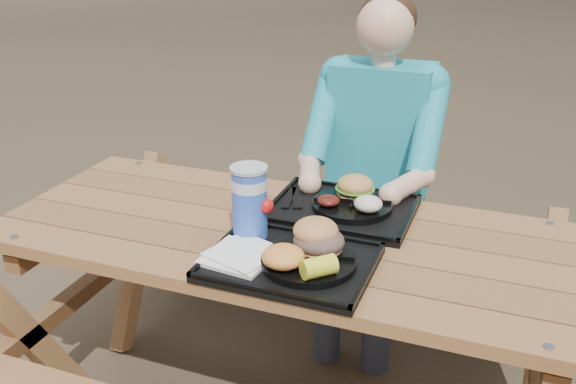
% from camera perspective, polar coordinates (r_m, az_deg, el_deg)
% --- Properties ---
extents(picnic_table, '(1.80, 1.49, 0.75)m').
position_cam_1_polar(picnic_table, '(2.16, -0.00, -12.39)').
color(picnic_table, '#999999').
rests_on(picnic_table, ground).
extents(tray_near, '(0.45, 0.35, 0.02)m').
position_cam_1_polar(tray_near, '(1.77, 0.20, -6.39)').
color(tray_near, black).
rests_on(tray_near, picnic_table).
extents(tray_far, '(0.45, 0.35, 0.02)m').
position_cam_1_polar(tray_far, '(2.08, 4.83, -1.66)').
color(tray_far, black).
rests_on(tray_far, picnic_table).
extents(plate_near, '(0.26, 0.26, 0.02)m').
position_cam_1_polar(plate_near, '(1.74, 1.85, -6.21)').
color(plate_near, black).
rests_on(plate_near, tray_near).
extents(plate_far, '(0.26, 0.26, 0.02)m').
position_cam_1_polar(plate_far, '(2.08, 5.72, -1.17)').
color(plate_far, black).
rests_on(plate_far, tray_far).
extents(napkin_stack, '(0.20, 0.20, 0.02)m').
position_cam_1_polar(napkin_stack, '(1.77, -4.35, -5.60)').
color(napkin_stack, white).
rests_on(napkin_stack, tray_near).
extents(soda_cup, '(0.10, 0.10, 0.21)m').
position_cam_1_polar(soda_cup, '(1.85, -3.44, -1.02)').
color(soda_cup, blue).
rests_on(soda_cup, tray_near).
extents(condiment_bbq, '(0.06, 0.06, 0.03)m').
position_cam_1_polar(condiment_bbq, '(1.87, 1.31, -3.72)').
color(condiment_bbq, black).
rests_on(condiment_bbq, tray_near).
extents(condiment_mustard, '(0.05, 0.05, 0.03)m').
position_cam_1_polar(condiment_mustard, '(1.85, 3.11, -4.17)').
color(condiment_mustard, yellow).
rests_on(condiment_mustard, tray_near).
extents(sandwich, '(0.13, 0.13, 0.14)m').
position_cam_1_polar(sandwich, '(1.74, 2.77, -3.18)').
color(sandwich, '#D8894C').
rests_on(sandwich, plate_near).
extents(mac_cheese, '(0.11, 0.11, 0.06)m').
position_cam_1_polar(mac_cheese, '(1.68, -0.43, -5.77)').
color(mac_cheese, '#FFA543').
rests_on(mac_cheese, plate_near).
extents(corn_cob, '(0.13, 0.13, 0.05)m').
position_cam_1_polar(corn_cob, '(1.64, 2.76, -6.66)').
color(corn_cob, '#FBFF35').
rests_on(corn_cob, plate_near).
extents(cutlery_far, '(0.09, 0.17, 0.01)m').
position_cam_1_polar(cutlery_far, '(2.14, 0.81, -0.50)').
color(cutlery_far, black).
rests_on(cutlery_far, tray_far).
extents(burger, '(0.12, 0.12, 0.11)m').
position_cam_1_polar(burger, '(2.10, 6.02, 1.03)').
color(burger, '#D2944A').
rests_on(burger, plate_far).
extents(baked_beans, '(0.07, 0.07, 0.03)m').
position_cam_1_polar(baked_beans, '(2.04, 3.61, -0.77)').
color(baked_beans, '#541810').
rests_on(baked_beans, plate_far).
extents(potato_salad, '(0.09, 0.09, 0.05)m').
position_cam_1_polar(potato_salad, '(2.01, 7.14, -1.05)').
color(potato_salad, white).
rests_on(potato_salad, plate_far).
extents(diner, '(0.48, 0.84, 1.28)m').
position_cam_1_polar(diner, '(2.59, 7.85, 0.51)').
color(diner, '#19A2B3').
rests_on(diner, ground).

